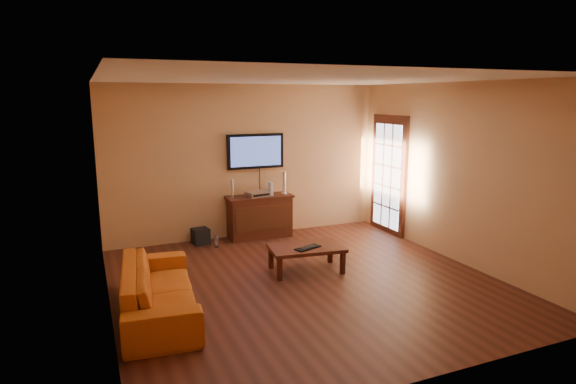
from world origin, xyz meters
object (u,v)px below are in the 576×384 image
coffee_table (306,249)px  media_console (260,216)px  television (255,151)px  subwoofer (201,236)px  speaker_right (284,184)px  speaker_left (232,189)px  keyboard (308,248)px  sofa (158,281)px  bottle (217,241)px  game_console (270,189)px  av_receiver (258,194)px

coffee_table → media_console: bearing=91.2°
television → subwoofer: (-1.07, -0.17, -1.40)m
coffee_table → speaker_right: speaker_right is taller
speaker_left → keyboard: 2.14m
speaker_right → keyboard: bearing=-103.1°
subwoofer → keyboard: bearing=-68.4°
coffee_table → sofa: sofa is taller
coffee_table → speaker_left: (-0.53, 1.91, 0.58)m
subwoofer → television: bearing=1.8°
subwoofer → bottle: (0.21, -0.28, -0.04)m
speaker_left → speaker_right: bearing=-1.5°
speaker_right → keyboard: size_ratio=0.94×
speaker_left → game_console: size_ratio=1.39×
subwoofer → keyboard: (1.09, -2.00, 0.25)m
coffee_table → game_console: game_console is taller
media_console → sofa: sofa is taller
media_console → keyboard: media_console is taller
subwoofer → keyboard: size_ratio=0.64×
television → sofa: bearing=-128.7°
media_console → coffee_table: size_ratio=1.05×
speaker_right → game_console: size_ratio=1.70×
speaker_left → keyboard: bearing=-76.0°
speaker_left → subwoofer: 0.97m
bottle → sofa: bearing=-119.7°
sofa → television: bearing=-32.9°
television → av_receiver: 0.76m
sofa → speaker_left: speaker_left is taller
sofa → subwoofer: sofa is taller
television → bottle: size_ratio=4.91×
game_console → keyboard: game_console is taller
television → subwoofer: television is taller
bottle → speaker_left: bearing=38.0°
media_console → subwoofer: (-1.07, 0.02, -0.25)m
media_console → speaker_right: speaker_right is taller
av_receiver → speaker_right: bearing=-7.1°
media_console → sofa: 3.25m
subwoofer → coffee_table: bearing=-66.6°
coffee_table → subwoofer: (-1.11, 1.90, -0.19)m
bottle → keyboard: size_ratio=0.50×
television → keyboard: (0.02, -2.16, -1.15)m
media_console → television: size_ratio=1.13×
sofa → game_console: (2.32, 2.43, 0.48)m
television → bottle: (-0.87, -0.45, -1.43)m
media_console → coffee_table: 1.88m
speaker_left → game_console: (0.68, -0.07, -0.03)m
media_console → game_console: (0.20, -0.03, 0.49)m
coffee_table → subwoofer: 2.21m
sofa → speaker_left: (1.63, 2.50, 0.51)m
av_receiver → keyboard: size_ratio=0.90×
keyboard → speaker_left: bearing=104.0°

